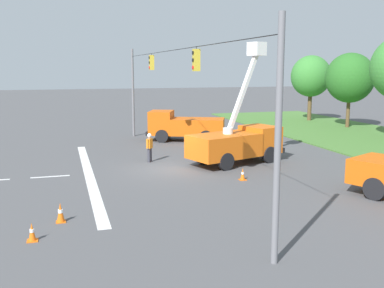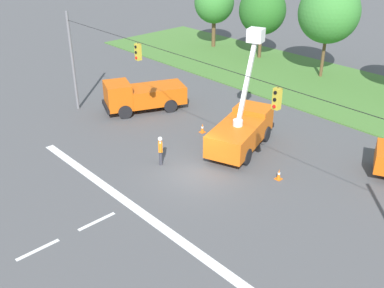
% 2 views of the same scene
% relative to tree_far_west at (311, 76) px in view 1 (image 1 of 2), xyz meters
% --- Properties ---
extents(ground_plane, '(200.00, 200.00, 0.00)m').
position_rel_tree_far_west_xyz_m(ground_plane, '(18.37, -19.88, -4.78)').
color(ground_plane, '#4C4C4F').
extents(lane_markings, '(17.60, 15.25, 0.01)m').
position_rel_tree_far_west_xyz_m(lane_markings, '(18.37, -25.89, -4.78)').
color(lane_markings, silver).
rests_on(lane_markings, ground).
extents(signal_gantry, '(26.20, 0.33, 7.20)m').
position_rel_tree_far_west_xyz_m(signal_gantry, '(18.39, -19.88, -0.53)').
color(signal_gantry, slate).
rests_on(signal_gantry, ground).
extents(tree_far_west, '(4.15, 4.24, 6.99)m').
position_rel_tree_far_west_xyz_m(tree_far_west, '(0.00, 0.00, 0.00)').
color(tree_far_west, brown).
rests_on(tree_far_west, ground).
extents(tree_west, '(4.64, 4.43, 7.07)m').
position_rel_tree_far_west_xyz_m(tree_west, '(6.14, 0.44, -0.05)').
color(tree_west, brown).
rests_on(tree_west, ground).
extents(utility_truck_bucket_lift, '(4.18, 6.43, 7.20)m').
position_rel_tree_far_west_xyz_m(utility_truck_bucket_lift, '(18.00, -15.64, -3.40)').
color(utility_truck_bucket_lift, orange).
rests_on(utility_truck_bucket_lift, ground).
extents(utility_truck_support_far, '(4.45, 6.40, 2.34)m').
position_rel_tree_far_west_xyz_m(utility_truck_support_far, '(8.94, -16.48, -3.58)').
color(utility_truck_support_far, '#D6560F').
rests_on(utility_truck_support_far, ground).
extents(road_worker, '(0.53, 0.45, 1.77)m').
position_rel_tree_far_west_xyz_m(road_worker, '(16.15, -20.63, -3.78)').
color(road_worker, '#383842').
rests_on(road_worker, ground).
extents(traffic_cone_foreground_left, '(0.36, 0.36, 0.63)m').
position_rel_tree_far_west_xyz_m(traffic_cone_foreground_left, '(21.91, -16.92, -4.48)').
color(traffic_cone_foreground_left, orange).
rests_on(traffic_cone_foreground_left, ground).
extents(traffic_cone_foreground_right, '(0.36, 0.36, 0.75)m').
position_rel_tree_far_west_xyz_m(traffic_cone_foreground_right, '(25.90, -25.91, -4.41)').
color(traffic_cone_foreground_right, orange).
rests_on(traffic_cone_foreground_right, ground).
extents(traffic_cone_mid_left, '(0.36, 0.36, 0.63)m').
position_rel_tree_far_west_xyz_m(traffic_cone_mid_left, '(27.56, -26.82, -4.48)').
color(traffic_cone_mid_left, orange).
rests_on(traffic_cone_mid_left, ground).
extents(traffic_cone_mid_right, '(0.36, 0.36, 0.65)m').
position_rel_tree_far_west_xyz_m(traffic_cone_mid_right, '(14.73, -15.86, -4.47)').
color(traffic_cone_mid_right, orange).
rests_on(traffic_cone_mid_right, ground).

